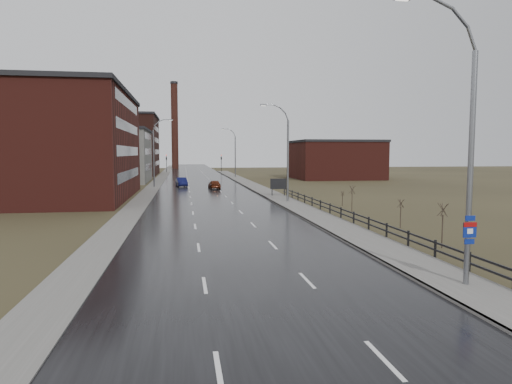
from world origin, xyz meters
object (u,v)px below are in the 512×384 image
object	(u,v)px
car_near	(182,182)
car_far	(214,185)
billboard	(278,184)
streetlight_main	(464,147)

from	to	relation	value
car_near	car_far	bearing A→B (deg)	-56.07
car_far	billboard	bearing A→B (deg)	113.97
streetlight_main	car_far	world-z (taller)	streetlight_main
streetlight_main	car_far	distance (m)	55.67
streetlight_main	billboard	world-z (taller)	streetlight_main
streetlight_main	billboard	distance (m)	40.95
streetlight_main	car_near	xyz separation A→B (m)	(-11.97, 60.93, -5.30)
streetlight_main	car_near	distance (m)	62.32
billboard	car_far	xyz separation A→B (m)	(-7.39, 14.29, -0.94)
car_near	streetlight_main	bearing A→B (deg)	-86.22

